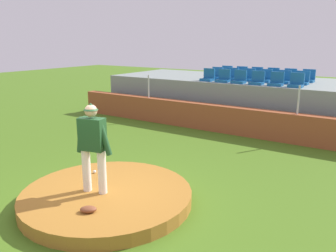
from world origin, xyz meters
The scene contains 27 objects.
ground_plane centered at (0.00, 0.00, 0.00)m, with size 60.00×60.00×0.00m, color #466F1B.
pitchers_mound centered at (0.00, 0.00, 0.13)m, with size 3.51×3.51×0.27m, color #A66C28.
pitcher centered at (-0.17, -0.16, 1.34)m, with size 0.80×0.38×1.85m.
baseball centered at (-0.91, 0.55, 0.30)m, with size 0.07×0.07×0.07m, color white.
fielding_glove centered at (0.36, -0.86, 0.32)m, with size 0.30×0.20×0.11m, color brown.
brick_barrier centered at (0.00, 6.54, 0.49)m, with size 14.33×0.40×0.98m, color #974A29.
fence_post_left centered at (-3.78, 6.54, 1.44)m, with size 0.06×0.06×0.93m, color silver.
fence_post_right centered at (2.18, 6.54, 1.44)m, with size 0.06×0.06×0.93m, color silver.
bleacher_platform centered at (0.00, 9.49, 0.84)m, with size 13.25×4.31×1.67m, color gray.
stadium_chair_0 centered at (-1.74, 7.88, 1.83)m, with size 0.48×0.44×0.50m.
stadium_chair_1 centered at (-1.03, 7.83, 1.83)m, with size 0.48×0.44×0.50m.
stadium_chair_2 centered at (-0.36, 7.84, 1.83)m, with size 0.48×0.44×0.50m.
stadium_chair_3 centered at (0.35, 7.83, 1.83)m, with size 0.48×0.44×0.50m.
stadium_chair_4 centered at (1.06, 7.85, 1.83)m, with size 0.48×0.44×0.50m.
stadium_chair_5 centered at (1.76, 7.85, 1.83)m, with size 0.48×0.44×0.50m.
stadium_chair_6 centered at (-1.77, 8.74, 1.83)m, with size 0.48×0.44×0.50m.
stadium_chair_7 centered at (-1.06, 8.75, 1.83)m, with size 0.48×0.44×0.50m.
stadium_chair_8 centered at (-0.35, 8.77, 1.83)m, with size 0.48×0.44×0.50m.
stadium_chair_9 centered at (0.33, 8.78, 1.83)m, with size 0.48×0.44×0.50m.
stadium_chair_10 centered at (1.07, 8.75, 1.83)m, with size 0.48×0.44×0.50m.
stadium_chair_11 centered at (1.75, 8.77, 1.83)m, with size 0.48×0.44×0.50m.
stadium_chair_12 centered at (-1.74, 9.67, 1.83)m, with size 0.48×0.44×0.50m.
stadium_chair_13 centered at (-1.02, 9.67, 1.83)m, with size 0.48×0.44×0.50m.
stadium_chair_14 centered at (-0.35, 9.68, 1.83)m, with size 0.48×0.44×0.50m.
stadium_chair_15 centered at (0.36, 9.65, 1.83)m, with size 0.48×0.44×0.50m.
stadium_chair_16 centered at (1.07, 9.64, 1.83)m, with size 0.48×0.44×0.50m.
stadium_chair_17 centered at (1.78, 9.68, 1.83)m, with size 0.48×0.44×0.50m.
Camera 1 is at (4.66, -4.74, 3.28)m, focal length 36.58 mm.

